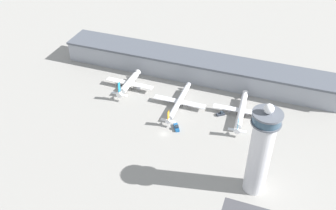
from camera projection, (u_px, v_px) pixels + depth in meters
ground_plane at (164, 134)px, 232.13m from camera, size 1000.00×1000.00×0.00m
terminal_building at (196, 67)px, 279.50m from camera, size 205.85×25.00×16.69m
control_tower at (260, 151)px, 181.95m from camera, size 14.30×14.30×55.21m
airplane_gate_alpha at (129, 83)px, 268.87m from camera, size 36.02×32.34×14.41m
airplane_gate_bravo at (179, 102)px, 252.33m from camera, size 36.02×45.10×11.46m
airplane_gate_charlie at (241, 111)px, 244.16m from camera, size 37.89×43.74×12.75m
service_truck_catering at (177, 127)px, 235.73m from camera, size 5.90×7.66×2.79m
service_truck_fuel at (221, 114)px, 246.66m from camera, size 5.75×5.14×2.77m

